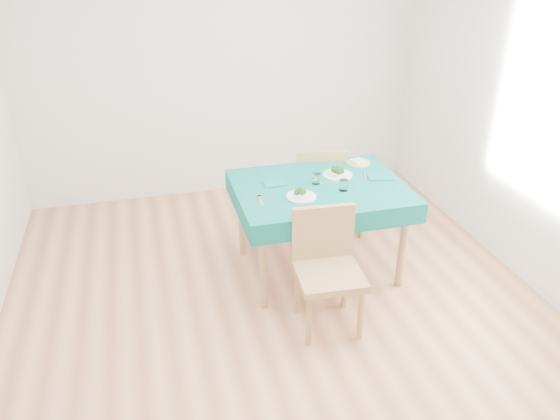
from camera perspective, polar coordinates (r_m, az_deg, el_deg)
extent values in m
cube|color=#A26643|center=(4.11, 0.00, -10.73)|extent=(4.00, 4.50, 0.02)
cube|color=silver|center=(5.57, -6.17, 14.99)|extent=(4.00, 0.02, 2.70)
cube|color=silver|center=(1.68, 21.33, -19.11)|extent=(4.00, 0.02, 2.70)
cube|color=silver|center=(4.38, 26.53, 8.93)|extent=(0.02, 4.50, 2.70)
cube|color=#085A52|center=(4.39, 4.04, -1.95)|extent=(1.31, 1.00, 0.76)
cube|color=#9A7748|center=(3.68, 5.23, -5.12)|extent=(0.48, 0.52, 1.11)
cube|color=#9A7748|center=(4.94, 4.02, 3.67)|extent=(0.53, 0.56, 1.09)
cube|color=silver|center=(3.98, -2.03, 1.00)|extent=(0.04, 0.19, 0.00)
cube|color=silver|center=(4.06, 2.05, 1.54)|extent=(0.07, 0.19, 0.00)
cube|color=silver|center=(4.32, 3.95, 3.18)|extent=(0.03, 0.20, 0.00)
cube|color=silver|center=(4.45, 8.89, 3.62)|extent=(0.09, 0.21, 0.00)
cube|color=#0B635B|center=(4.24, -0.47, 2.79)|extent=(0.18, 0.13, 0.01)
cube|color=#0B635B|center=(4.43, 10.49, 3.44)|extent=(0.23, 0.19, 0.01)
cylinder|color=white|center=(4.24, 3.80, 3.27)|extent=(0.07, 0.07, 0.08)
cylinder|color=white|center=(4.15, 6.65, 2.60)|extent=(0.07, 0.07, 0.09)
cylinder|color=#AFBD5C|center=(4.68, 8.22, 4.91)|extent=(0.20, 0.20, 0.01)
cube|color=beige|center=(4.67, 8.24, 5.06)|extent=(0.13, 0.13, 0.02)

